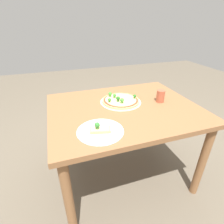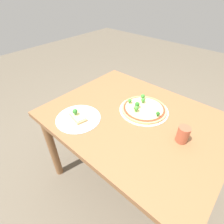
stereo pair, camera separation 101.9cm
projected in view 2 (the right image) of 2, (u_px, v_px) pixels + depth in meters
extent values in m
plane|color=brown|center=(129.00, 177.00, 1.59)|extent=(8.00, 8.00, 0.00)
cube|color=brown|center=(135.00, 119.00, 1.16)|extent=(1.14, 0.89, 0.04)
cylinder|color=brown|center=(52.00, 148.00, 1.42)|extent=(0.06, 0.06, 0.68)
cylinder|color=brown|center=(115.00, 106.00, 1.87)|extent=(0.06, 0.06, 0.68)
cylinder|color=brown|center=(215.00, 158.00, 1.34)|extent=(0.06, 0.06, 0.68)
cylinder|color=silver|center=(144.00, 110.00, 1.20)|extent=(0.33, 0.33, 0.00)
cylinder|color=tan|center=(144.00, 109.00, 1.19)|extent=(0.31, 0.31, 0.01)
cylinder|color=#B73823|center=(144.00, 108.00, 1.19)|extent=(0.28, 0.28, 0.00)
cylinder|color=#F4DB8E|center=(144.00, 108.00, 1.18)|extent=(0.25, 0.25, 0.00)
sphere|color=#479338|center=(136.00, 108.00, 1.13)|extent=(0.03, 0.03, 0.03)
cylinder|color=#51973E|center=(136.00, 111.00, 1.14)|extent=(0.01, 0.01, 0.01)
sphere|color=#286B23|center=(158.00, 113.00, 1.10)|extent=(0.03, 0.03, 0.03)
cylinder|color=#37742D|center=(158.00, 115.00, 1.11)|extent=(0.01, 0.01, 0.01)
sphere|color=#286B23|center=(137.00, 104.00, 1.16)|extent=(0.03, 0.03, 0.03)
cylinder|color=#37742D|center=(137.00, 107.00, 1.18)|extent=(0.01, 0.01, 0.01)
sphere|color=#3D8933|center=(143.00, 100.00, 1.21)|extent=(0.03, 0.03, 0.03)
cylinder|color=#488E3A|center=(143.00, 102.00, 1.22)|extent=(0.01, 0.01, 0.01)
sphere|color=#3D8933|center=(143.00, 96.00, 1.25)|extent=(0.03, 0.03, 0.03)
cylinder|color=#488E3A|center=(143.00, 98.00, 1.26)|extent=(0.01, 0.01, 0.01)
sphere|color=#3D8933|center=(130.00, 101.00, 1.21)|extent=(0.03, 0.03, 0.03)
cylinder|color=#488E3A|center=(130.00, 103.00, 1.22)|extent=(0.01, 0.01, 0.01)
cylinder|color=silver|center=(78.00, 118.00, 1.13)|extent=(0.29, 0.29, 0.00)
cube|color=tan|center=(78.00, 117.00, 1.12)|extent=(0.14, 0.10, 0.02)
cube|color=#F4DB8E|center=(78.00, 116.00, 1.12)|extent=(0.12, 0.08, 0.00)
sphere|color=#337A2D|center=(75.00, 111.00, 1.11)|extent=(0.03, 0.03, 0.03)
cylinder|color=#3F8136|center=(75.00, 114.00, 1.12)|extent=(0.01, 0.01, 0.01)
cylinder|color=#AD5138|center=(183.00, 134.00, 0.95)|extent=(0.07, 0.07, 0.10)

